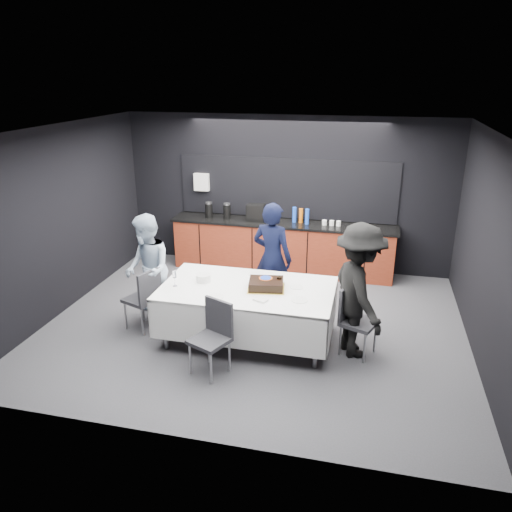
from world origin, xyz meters
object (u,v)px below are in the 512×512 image
(cake_assembly, at_px, (266,284))
(person_right, at_px, (359,291))
(plate_stack, at_px, (203,278))
(champagne_flute, at_px, (174,275))
(chair_left, at_px, (145,295))
(chair_near, at_px, (214,332))
(person_left, at_px, (148,269))
(person_center, at_px, (272,258))
(chair_right, at_px, (354,315))
(party_table, at_px, (247,297))

(cake_assembly, distance_m, person_right, 1.21)
(cake_assembly, xyz_separation_m, plate_stack, (-0.90, 0.04, -0.01))
(plate_stack, bearing_deg, champagne_flute, -142.85)
(plate_stack, bearing_deg, person_right, -2.38)
(cake_assembly, height_order, champagne_flute, champagne_flute)
(person_right, bearing_deg, cake_assembly, 63.00)
(champagne_flute, relative_size, person_right, 0.13)
(cake_assembly, height_order, chair_left, cake_assembly)
(plate_stack, bearing_deg, chair_near, -64.68)
(champagne_flute, xyz_separation_m, chair_left, (-0.52, 0.11, -0.40))
(person_left, bearing_deg, person_center, 78.16)
(chair_right, bearing_deg, plate_stack, 178.07)
(plate_stack, relative_size, person_left, 0.12)
(chair_right, distance_m, person_right, 0.36)
(plate_stack, distance_m, person_right, 2.11)
(party_table, height_order, chair_right, chair_right)
(chair_left, bearing_deg, party_table, 2.54)
(party_table, bearing_deg, chair_left, -177.46)
(chair_near, bearing_deg, party_table, 75.99)
(chair_right, relative_size, chair_near, 1.00)
(party_table, relative_size, chair_right, 2.51)
(chair_left, xyz_separation_m, chair_near, (1.27, -0.78, 0.00))
(person_center, xyz_separation_m, person_left, (-1.70, -0.72, -0.05))
(person_center, height_order, person_right, person_right)
(party_table, height_order, chair_near, chair_near)
(party_table, distance_m, person_center, 0.97)
(chair_right, distance_m, chair_near, 1.84)
(plate_stack, height_order, chair_left, chair_left)
(champagne_flute, relative_size, chair_left, 0.24)
(party_table, height_order, champagne_flute, champagne_flute)
(champagne_flute, relative_size, person_left, 0.14)
(person_right, bearing_deg, party_table, 64.44)
(chair_right, xyz_separation_m, person_center, (-1.28, 0.94, 0.33))
(chair_right, distance_m, person_center, 1.62)
(person_left, bearing_deg, chair_near, 16.66)
(chair_left, xyz_separation_m, person_left, (-0.07, 0.28, 0.28))
(party_table, bearing_deg, plate_stack, 174.31)
(plate_stack, distance_m, person_center, 1.18)
(cake_assembly, height_order, person_right, person_right)
(cake_assembly, height_order, person_center, person_center)
(chair_left, distance_m, person_left, 0.40)
(chair_left, height_order, person_center, person_center)
(cake_assembly, distance_m, chair_left, 1.77)
(plate_stack, distance_m, chair_right, 2.09)
(chair_near, height_order, person_left, person_left)
(person_right, bearing_deg, champagne_flute, 69.04)
(party_table, distance_m, person_left, 1.57)
(person_center, relative_size, person_right, 0.97)
(chair_left, bearing_deg, chair_near, -31.64)
(person_left, distance_m, person_right, 3.02)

